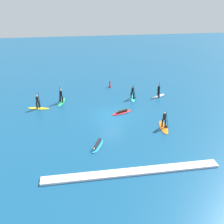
% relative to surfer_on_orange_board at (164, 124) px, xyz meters
% --- Properties ---
extents(ground_plane, '(120.00, 120.00, 0.00)m').
position_rel_surfer_on_orange_board_xyz_m(ground_plane, '(-5.06, 3.70, -0.46)').
color(ground_plane, navy).
rests_on(ground_plane, ground).
extents(surfer_on_orange_board, '(1.17, 3.12, 1.99)m').
position_rel_surfer_on_orange_board_xyz_m(surfer_on_orange_board, '(0.00, 0.00, 0.00)').
color(surfer_on_orange_board, orange).
rests_on(surfer_on_orange_board, ground_plane).
extents(surfer_on_white_board, '(2.57, 1.87, 2.23)m').
position_rel_surfer_on_orange_board_xyz_m(surfer_on_white_board, '(2.31, 8.73, 0.00)').
color(surfer_on_white_board, white).
rests_on(surfer_on_white_board, ground_plane).
extents(surfer_on_teal_board, '(0.90, 2.52, 2.06)m').
position_rel_surfer_on_orange_board_xyz_m(surfer_on_teal_board, '(-1.47, 8.49, 0.04)').
color(surfer_on_teal_board, '#33C6CC').
rests_on(surfer_on_teal_board, ground_plane).
extents(surfer_on_green_board, '(1.24, 2.96, 2.34)m').
position_rel_surfer_on_orange_board_xyz_m(surfer_on_green_board, '(-11.03, 8.66, 0.03)').
color(surfer_on_green_board, '#23B266').
rests_on(surfer_on_green_board, ground_plane).
extents(surfer_on_blue_board, '(1.79, 2.62, 0.43)m').
position_rel_surfer_on_orange_board_xyz_m(surfer_on_blue_board, '(-7.47, -2.55, -0.30)').
color(surfer_on_blue_board, '#1E8CD1').
rests_on(surfer_on_blue_board, ground_plane).
extents(surfer_on_red_board, '(2.82, 1.76, 0.40)m').
position_rel_surfer_on_orange_board_xyz_m(surfer_on_red_board, '(-3.75, 4.30, -0.33)').
color(surfer_on_red_board, red).
rests_on(surfer_on_red_board, ground_plane).
extents(surfer_on_yellow_board, '(2.88, 1.33, 2.24)m').
position_rel_surfer_on_orange_board_xyz_m(surfer_on_yellow_board, '(-13.87, 7.18, 0.05)').
color(surfer_on_yellow_board, yellow).
rests_on(surfer_on_yellow_board, ground_plane).
extents(marker_buoy, '(0.39, 0.39, 1.12)m').
position_rel_surfer_on_orange_board_xyz_m(marker_buoy, '(-3.81, 13.60, -0.24)').
color(marker_buoy, red).
rests_on(marker_buoy, ground_plane).
extents(wave_crest, '(14.60, 0.90, 0.18)m').
position_rel_surfer_on_orange_board_xyz_m(wave_crest, '(-5.06, -6.88, -0.37)').
color(wave_crest, white).
rests_on(wave_crest, ground_plane).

